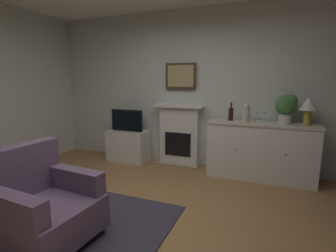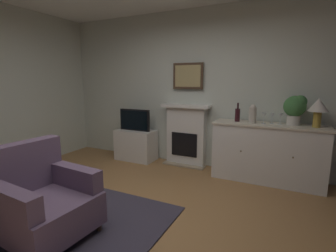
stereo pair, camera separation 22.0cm
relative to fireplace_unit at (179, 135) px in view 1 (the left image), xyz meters
The scene contains 16 objects.
ground_plane 2.20m from the fireplace_unit, 83.64° to the right, with size 5.60×4.53×0.10m, color #9E7042.
wall_rear 0.85m from the fireplace_unit, 28.56° to the left, with size 5.60×0.06×2.71m, color silver.
area_rug 2.55m from the fireplace_unit, 100.77° to the right, with size 2.14×1.88×0.02m, color #383342.
fireplace_unit is the anchor object (origin of this frame).
framed_picture 1.04m from the fireplace_unit, 90.00° to the left, with size 0.55×0.04×0.45m.
sideboard_cabinet 1.40m from the fireplace_unit, ahead, with size 1.60×0.49×0.89m.
table_lamp 2.09m from the fireplace_unit, ahead, with size 0.26×0.26×0.40m.
wine_bottle 1.03m from the fireplace_unit, ahead, with size 0.08×0.08×0.29m.
wine_glass_left 1.40m from the fireplace_unit, ahead, with size 0.07×0.07×0.16m.
wine_glass_center 1.50m from the fireplace_unit, ahead, with size 0.07×0.07×0.16m.
wine_glass_right 1.60m from the fireplace_unit, ahead, with size 0.07×0.07×0.16m.
vase_decorative 1.27m from the fireplace_unit, 11.17° to the right, with size 0.11×0.11×0.28m.
tv_cabinet 1.02m from the fireplace_unit, behind, with size 0.75×0.42×0.58m.
tv_set 1.02m from the fireplace_unit, 169.23° to the right, with size 0.62×0.07×0.40m.
potted_plant_small 1.82m from the fireplace_unit, ahead, with size 0.30×0.30×0.43m.
armchair 2.65m from the fireplace_unit, 99.42° to the right, with size 0.86×0.83×0.92m.
Camera 1 is at (1.21, -2.06, 1.52)m, focal length 26.66 mm.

